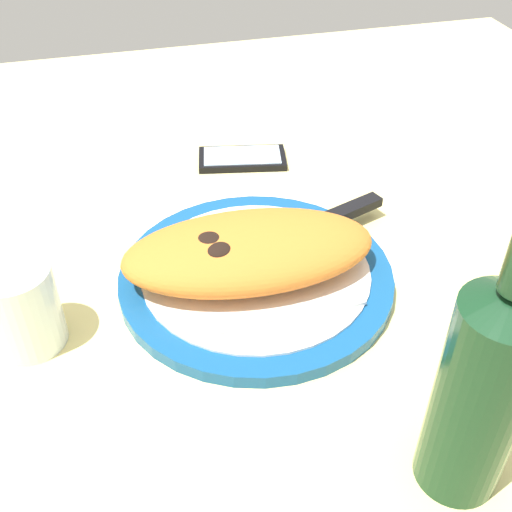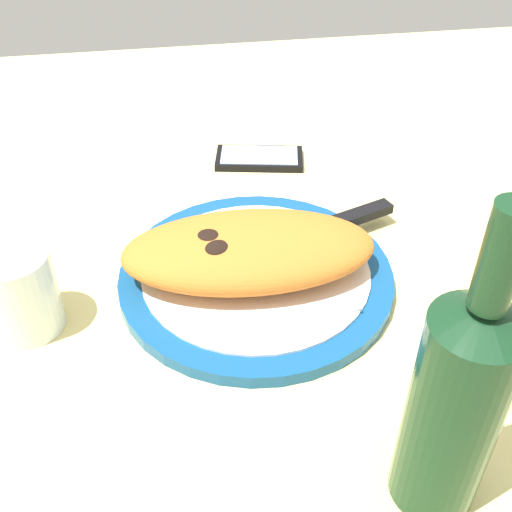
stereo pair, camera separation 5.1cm
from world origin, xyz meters
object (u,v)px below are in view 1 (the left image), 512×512
object	(u,v)px
fork	(299,312)
water_glass	(23,312)
plate	(256,276)
wine_bottle	(483,387)
smartphone	(242,158)
calzone	(250,253)
knife	(325,221)

from	to	relation	value
fork	water_glass	xyz separation A→B (cm)	(-27.30, 4.99, 2.01)
plate	water_glass	bearing A→B (deg)	-173.24
wine_bottle	smartphone	bearing A→B (deg)	95.38
calzone	fork	distance (cm)	8.72
plate	water_glass	world-z (taller)	water_glass
plate	smartphone	size ratio (longest dim) A/B	2.26
knife	water_glass	xyz separation A→B (cm)	(-35.19, -9.14, 1.72)
knife	water_glass	world-z (taller)	water_glass
water_glass	fork	bearing A→B (deg)	-10.35
wine_bottle	knife	bearing A→B (deg)	89.25
calzone	knife	distance (cm)	13.25
wine_bottle	calzone	bearing A→B (deg)	111.51
fork	knife	bearing A→B (deg)	60.84
plate	knife	size ratio (longest dim) A/B	1.28
smartphone	plate	bearing A→B (deg)	-100.34
calzone	knife	bearing A→B (deg)	30.21
calzone	water_glass	distance (cm)	24.07
calzone	fork	bearing A→B (deg)	-65.95
smartphone	calzone	bearing A→B (deg)	-101.87
knife	water_glass	distance (cm)	36.40
plate	wine_bottle	xyz separation A→B (cm)	(10.00, -27.81, 10.18)
knife	fork	bearing A→B (deg)	-119.16
fork	wine_bottle	xyz separation A→B (cm)	(7.44, -19.89, 9.01)
water_glass	calzone	bearing A→B (deg)	6.16
plate	knife	xyz separation A→B (cm)	(10.45, 6.21, 1.46)
water_glass	wine_bottle	distance (cm)	43.30
fork	smartphone	world-z (taller)	fork
plate	water_glass	xyz separation A→B (cm)	(-24.74, -2.93, 3.17)
calzone	wine_bottle	distance (cm)	30.18
plate	fork	bearing A→B (deg)	-72.06
knife	calzone	bearing A→B (deg)	-149.79
smartphone	wine_bottle	world-z (taller)	wine_bottle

